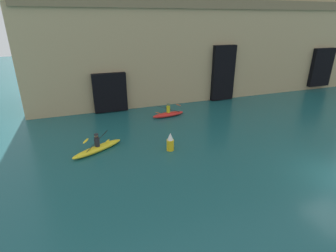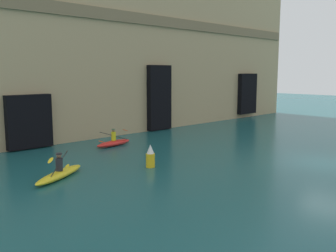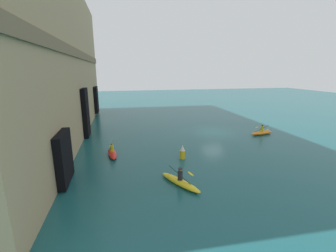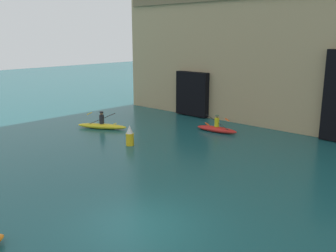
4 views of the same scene
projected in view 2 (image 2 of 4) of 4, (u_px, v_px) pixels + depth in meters
name	position (u px, v px, depth m)	size (l,w,h in m)	color
ground_plane	(327.00, 163.00, 19.85)	(120.00, 120.00, 0.00)	#195156
cliff_bluff	(133.00, 32.00, 33.51)	(37.51, 8.33, 16.74)	tan
kayak_red	(114.00, 142.00, 24.53)	(2.89, 1.02, 1.13)	red
kayak_yellow	(60.00, 173.00, 17.04)	(3.37, 2.23, 1.17)	yellow
marker_buoy	(150.00, 157.00, 19.00)	(0.46, 0.46, 1.18)	yellow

